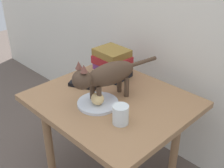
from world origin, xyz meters
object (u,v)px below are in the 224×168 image
object	(u,v)px
cat	(105,76)
candle_jar	(121,115)
side_table	(112,110)
bread_roll	(98,99)
tv_remote	(83,85)
book_stack	(112,63)
plate	(98,103)

from	to	relation	value
cat	candle_jar	bearing A→B (deg)	-24.75
side_table	candle_jar	distance (m)	0.23
bread_roll	candle_jar	bearing A→B (deg)	-7.06
cat	bread_roll	bearing A→B (deg)	-75.48
side_table	candle_jar	size ratio (longest dim) A/B	8.71
side_table	tv_remote	distance (m)	0.21
candle_jar	book_stack	bearing A→B (deg)	139.76
plate	bread_roll	bearing A→B (deg)	-36.48
side_table	tv_remote	world-z (taller)	tv_remote
bread_roll	cat	world-z (taller)	cat
plate	bread_roll	xyz separation A→B (m)	(0.01, -0.01, 0.03)
candle_jar	tv_remote	distance (m)	0.37
book_stack	tv_remote	size ratio (longest dim) A/B	1.31
book_stack	candle_jar	size ratio (longest dim) A/B	2.31
plate	tv_remote	world-z (taller)	tv_remote
cat	candle_jar	size ratio (longest dim) A/B	5.59
side_table	plate	size ratio (longest dim) A/B	3.80
side_table	candle_jar	world-z (taller)	candle_jar
bread_roll	cat	xyz separation A→B (m)	(-0.02, 0.06, 0.09)
side_table	cat	world-z (taller)	cat
plate	cat	distance (m)	0.14
plate	book_stack	size ratio (longest dim) A/B	0.99
tv_remote	bread_roll	bearing A→B (deg)	-46.24
side_table	book_stack	xyz separation A→B (m)	(-0.18, 0.17, 0.15)
side_table	book_stack	bearing A→B (deg)	135.14
candle_jar	bread_roll	bearing A→B (deg)	172.94
candle_jar	tv_remote	size ratio (longest dim) A/B	0.57
tv_remote	side_table	bearing A→B (deg)	-19.04
side_table	tv_remote	bearing A→B (deg)	-172.18
plate	bread_roll	distance (m)	0.04
side_table	tv_remote	size ratio (longest dim) A/B	4.93
bread_roll	tv_remote	size ratio (longest dim) A/B	0.53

